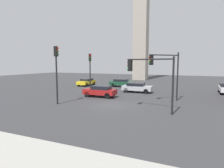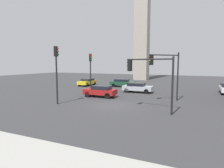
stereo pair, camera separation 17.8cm
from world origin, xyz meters
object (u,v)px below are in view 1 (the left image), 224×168
at_px(traffic_light_0, 149,72).
at_px(traffic_light_3, 56,65).
at_px(car_0, 122,83).
at_px(car_4, 100,91).
at_px(car_3, 87,82).
at_px(traffic_light_2, 165,67).
at_px(traffic_light_1, 90,66).
at_px(car_2, 137,87).

relative_size(traffic_light_0, traffic_light_3, 0.81).
bearing_deg(traffic_light_3, car_0, 71.81).
xyz_separation_m(traffic_light_0, car_4, (-7.01, 4.61, -2.66)).
relative_size(traffic_light_3, car_3, 1.32).
relative_size(traffic_light_2, traffic_light_3, 0.92).
bearing_deg(car_0, car_3, -179.16).
distance_m(traffic_light_2, car_4, 8.24).
relative_size(traffic_light_1, traffic_light_2, 1.02).
distance_m(traffic_light_1, traffic_light_3, 7.58).
height_order(traffic_light_3, car_2, traffic_light_3).
bearing_deg(traffic_light_1, car_4, 12.74).
distance_m(traffic_light_1, car_3, 9.83).
relative_size(traffic_light_2, car_2, 1.26).
relative_size(traffic_light_1, car_0, 1.21).
xyz_separation_m(traffic_light_2, car_2, (-4.51, 5.20, -3.04)).
bearing_deg(traffic_light_3, car_4, 53.56).
xyz_separation_m(traffic_light_3, car_2, (5.32, 10.80, -3.28)).
distance_m(car_0, car_4, 10.84).
relative_size(traffic_light_1, car_4, 1.36).
distance_m(traffic_light_1, car_4, 4.57).
distance_m(car_2, car_3, 11.89).
xyz_separation_m(traffic_light_3, car_4, (2.17, 5.38, -3.26)).
height_order(traffic_light_1, traffic_light_2, traffic_light_1).
bearing_deg(car_0, car_2, -57.90).
bearing_deg(car_3, traffic_light_1, 32.00).
relative_size(traffic_light_0, traffic_light_1, 0.86).
height_order(traffic_light_1, car_3, traffic_light_1).
xyz_separation_m(traffic_light_0, traffic_light_3, (-9.18, -0.77, 0.60)).
distance_m(traffic_light_0, car_2, 11.07).
bearing_deg(traffic_light_0, traffic_light_2, -87.40).
distance_m(traffic_light_1, car_2, 7.30).
distance_m(traffic_light_0, car_0, 17.62).
xyz_separation_m(traffic_light_0, traffic_light_2, (0.65, 4.82, 0.36)).
height_order(traffic_light_3, car_0, traffic_light_3).
bearing_deg(traffic_light_2, car_3, -74.88).
bearing_deg(traffic_light_1, traffic_light_2, 41.48).
xyz_separation_m(traffic_light_2, traffic_light_3, (-9.83, -5.59, 0.24)).
bearing_deg(car_3, car_2, 65.77).
relative_size(traffic_light_3, car_0, 1.29).
bearing_deg(traffic_light_1, car_2, 81.48).
height_order(car_2, car_3, car_2).
height_order(traffic_light_0, car_0, traffic_light_0).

